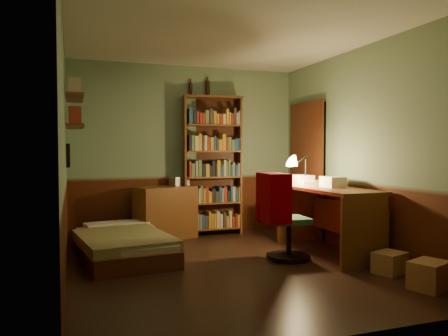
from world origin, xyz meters
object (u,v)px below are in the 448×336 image
object	(u,v)px
desk_lamp	(306,161)
cardboard_box_a	(429,275)
bookshelf	(213,166)
mini_stereo	(179,181)
bed	(122,236)
desk	(326,220)
office_chair	(289,224)
dresser	(165,213)
cardboard_box_b	(390,263)

from	to	relation	value
desk_lamp	cardboard_box_a	xyz separation A→B (m)	(0.27, -1.84, -1.04)
desk_lamp	bookshelf	bearing A→B (deg)	133.94
mini_stereo	desk_lamp	bearing A→B (deg)	-66.56
bed	cardboard_box_a	distance (m)	3.42
desk	cardboard_box_a	xyz separation A→B (m)	(0.14, -1.55, -0.29)
office_chair	dresser	bearing A→B (deg)	128.22
dresser	desk	world-z (taller)	desk
desk	cardboard_box_a	world-z (taller)	desk
office_chair	cardboard_box_a	bearing A→B (deg)	-59.92
desk_lamp	cardboard_box_b	bearing A→B (deg)	-64.58
dresser	mini_stereo	size ratio (longest dim) A/B	3.48
desk	cardboard_box_b	size ratio (longest dim) A/B	4.93
desk_lamp	cardboard_box_a	distance (m)	2.13
dresser	cardboard_box_a	distance (m)	3.66
bed	bookshelf	distance (m)	1.96
office_chair	cardboard_box_b	size ratio (longest dim) A/B	2.69
dresser	mini_stereo	distance (m)	0.53
office_chair	cardboard_box_a	xyz separation A→B (m)	(0.72, -1.45, -0.30)
mini_stereo	bed	bearing A→B (deg)	-153.22
dresser	bookshelf	xyz separation A→B (m)	(0.76, 0.09, 0.68)
mini_stereo	office_chair	xyz separation A→B (m)	(0.92, -1.81, -0.41)
dresser	cardboard_box_a	bearing A→B (deg)	-77.81
bed	cardboard_box_b	xyz separation A→B (m)	(2.61, -1.67, -0.15)
dresser	cardboard_box_b	xyz separation A→B (m)	(1.88, -2.57, -0.27)
bed	office_chair	xyz separation A→B (m)	(1.87, -0.78, 0.17)
mini_stereo	cardboard_box_b	bearing A→B (deg)	-78.89
dresser	mini_stereo	bearing A→B (deg)	9.22
mini_stereo	cardboard_box_a	xyz separation A→B (m)	(1.63, -3.26, -0.71)
cardboard_box_b	desk	bearing A→B (deg)	98.79
office_chair	cardboard_box_b	bearing A→B (deg)	-46.83
dresser	desk_lamp	distance (m)	2.20
bookshelf	cardboard_box_b	bearing A→B (deg)	-59.90
desk	cardboard_box_b	bearing A→B (deg)	-83.40
bed	cardboard_box_a	xyz separation A→B (m)	(2.59, -2.23, -0.13)
bookshelf	mini_stereo	bearing A→B (deg)	-177.25
bed	cardboard_box_a	world-z (taller)	bed
bookshelf	desk_lamp	world-z (taller)	bookshelf
dresser	desk	xyz separation A→B (m)	(1.73, -1.58, 0.03)
dresser	office_chair	world-z (taller)	office_chair
desk	desk_lamp	bearing A→B (deg)	113.09
desk_lamp	dresser	bearing A→B (deg)	153.62
desk_lamp	cardboard_box_a	size ratio (longest dim) A/B	1.87
bookshelf	office_chair	bearing A→B (deg)	-70.29
bed	dresser	size ratio (longest dim) A/B	2.01
desk_lamp	cardboard_box_b	xyz separation A→B (m)	(0.29, -1.28, -1.06)
cardboard_box_b	bed	bearing A→B (deg)	147.37
bookshelf	cardboard_box_a	size ratio (longest dim) A/B	6.06
bookshelf	cardboard_box_a	world-z (taller)	bookshelf
cardboard_box_a	desk_lamp	bearing A→B (deg)	98.46
desk	desk_lamp	distance (m)	0.81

